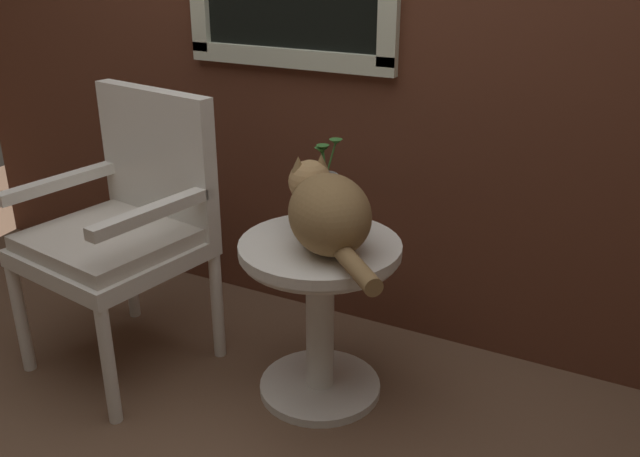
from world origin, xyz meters
name	(u,v)px	position (x,y,z in m)	size (l,w,h in m)	color
ground_plane	(250,419)	(0.00, 0.00, 0.00)	(6.00, 6.00, 0.00)	brown
wicker_side_table	(320,293)	(0.13, 0.25, 0.38)	(0.53, 0.53, 0.56)	silver
wicker_chair	(127,220)	(-0.58, 0.15, 0.55)	(0.62, 0.61, 0.98)	silver
cat	(328,211)	(0.17, 0.22, 0.69)	(0.48, 0.47, 0.26)	olive
pewter_vase_with_ivy	(326,200)	(0.08, 0.38, 0.66)	(0.12, 0.12, 0.30)	#99999E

